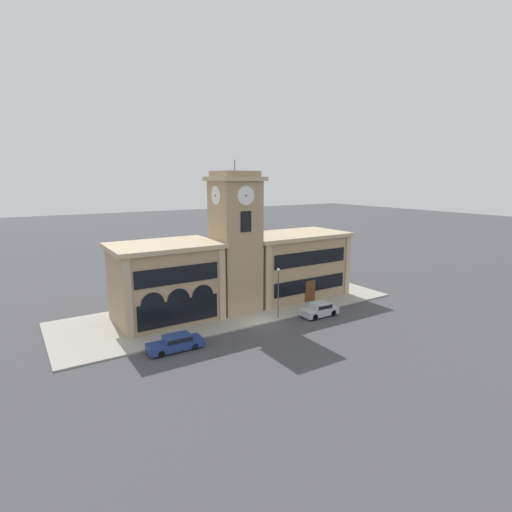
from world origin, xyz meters
The scene contains 9 objects.
ground_plane centered at (0.00, 0.00, 0.00)m, with size 300.00×300.00×0.00m, color #424247.
sidewalk_kerb centered at (0.00, 6.25, 0.07)m, with size 39.17×12.50×0.15m.
clock_tower centered at (0.00, 5.56, 7.90)m, with size 5.24×5.24×16.92m.
town_hall_left_wing centered at (-7.80, 6.86, 4.18)m, with size 11.15×7.90×8.30m.
town_hall_right_wing centered at (9.08, 6.87, 4.10)m, with size 13.71×7.90×8.15m.
parked_car_near centered at (-9.87, -1.11, 0.71)m, with size 4.93×1.88×1.36m.
parked_car_mid centered at (6.80, -1.11, 0.78)m, with size 4.21×1.98×1.49m.
street_lamp centered at (2.37, 0.56, 3.77)m, with size 0.36×0.36×5.47m.
fire_hydrant centered at (-9.52, 0.31, 0.57)m, with size 0.22×0.22×0.87m.
Camera 1 is at (-21.58, -32.81, 14.92)m, focal length 28.00 mm.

